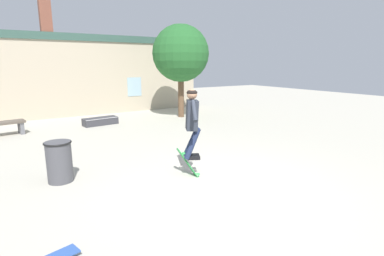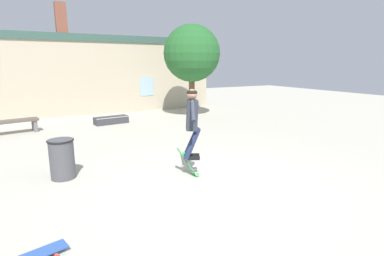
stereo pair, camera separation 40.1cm
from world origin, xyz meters
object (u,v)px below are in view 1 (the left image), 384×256
(tree_right, at_px, (181,54))
(skate_ledge, at_px, (100,121))
(trash_bin, at_px, (59,161))
(skater, at_px, (192,118))
(skateboard_flipping, at_px, (189,165))

(tree_right, bearing_deg, skate_ledge, 177.64)
(tree_right, bearing_deg, trash_bin, -138.66)
(tree_right, xyz_separation_m, skate_ledge, (-3.52, 0.15, -2.58))
(skater, distance_m, skateboard_flipping, 1.01)
(tree_right, distance_m, skateboard_flipping, 7.49)
(skate_ledge, xyz_separation_m, skateboard_flipping, (0.08, -6.32, 0.08))
(skater, height_order, skateboard_flipping, skater)
(trash_bin, bearing_deg, skate_ledge, 66.53)
(tree_right, relative_size, skateboard_flipping, 5.18)
(tree_right, relative_size, skater, 2.71)
(tree_right, xyz_separation_m, skater, (-3.37, -6.19, -1.50))
(trash_bin, distance_m, skater, 2.77)
(tree_right, xyz_separation_m, skateboard_flipping, (-3.44, -6.17, -2.50))
(skate_ledge, xyz_separation_m, trash_bin, (-2.28, -5.24, 0.29))
(trash_bin, relative_size, skateboard_flipping, 1.08)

